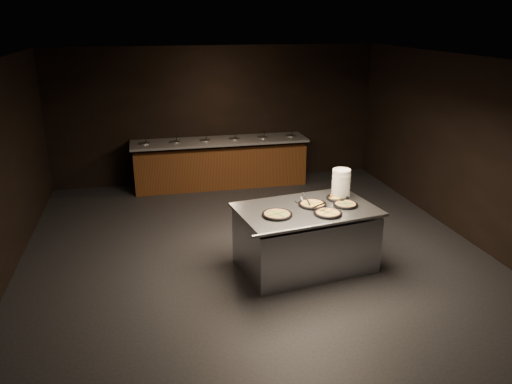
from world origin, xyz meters
TOP-DOWN VIEW (x-y plane):
  - room at (0.00, 0.00)m, footprint 7.02×8.02m
  - salad_bar at (0.00, 3.56)m, footprint 3.70×0.83m
  - serving_counter at (0.61, -0.39)m, footprint 2.07×1.51m
  - plate_stack at (1.27, -0.03)m, footprint 0.27×0.27m
  - pan_veggie_whole at (0.14, -0.58)m, footprint 0.42×0.42m
  - pan_cheese_whole at (0.73, -0.31)m, footprint 0.40×0.40m
  - pan_cheese_slices_a at (1.17, -0.15)m, footprint 0.33×0.33m
  - pan_cheese_slices_b at (0.82, -0.68)m, footprint 0.39×0.39m
  - pan_veggie_slices at (1.18, -0.42)m, footprint 0.35×0.35m
  - server_left at (0.62, -0.26)m, footprint 0.16×0.33m
  - server_right at (0.77, -0.60)m, footprint 0.28×0.24m

SIDE VIEW (x-z plane):
  - salad_bar at x=0.00m, z-range -0.15..1.03m
  - serving_counter at x=0.61m, z-range -0.02..0.90m
  - pan_cheese_slices_a at x=1.17m, z-range 0.92..0.96m
  - pan_veggie_slices at x=1.18m, z-range 0.92..0.96m
  - pan_cheese_slices_b at x=0.82m, z-range 0.92..0.96m
  - pan_cheese_whole at x=0.73m, z-range 0.92..0.96m
  - pan_veggie_whole at x=0.14m, z-range 0.92..0.96m
  - server_right at x=0.77m, z-range 0.91..1.07m
  - server_left at x=0.62m, z-range 0.91..1.08m
  - plate_stack at x=1.27m, z-range 0.92..1.33m
  - room at x=0.00m, z-range -0.01..2.91m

